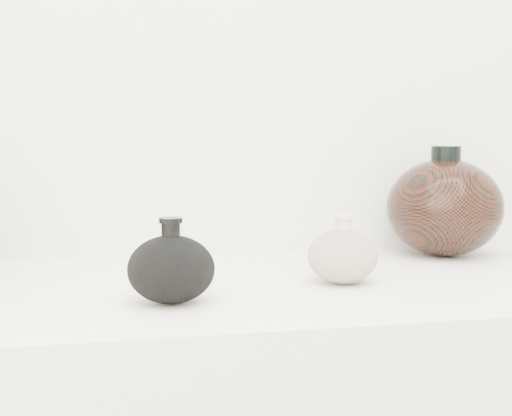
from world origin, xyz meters
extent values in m
cube|color=silver|center=(0.00, 1.21, 1.30)|extent=(3.00, 0.02, 2.60)
cube|color=silver|center=(0.00, 0.95, 0.89)|extent=(1.20, 0.50, 0.03)
ellipsoid|color=black|center=(-0.13, 0.85, 0.94)|extent=(0.12, 0.12, 0.09)
cylinder|color=black|center=(-0.13, 0.85, 0.99)|extent=(0.03, 0.03, 0.03)
cylinder|color=black|center=(-0.13, 0.85, 1.00)|extent=(0.03, 0.03, 0.01)
ellipsoid|color=beige|center=(0.11, 0.92, 0.94)|extent=(0.13, 0.13, 0.08)
cylinder|color=beige|center=(0.11, 0.92, 0.98)|extent=(0.03, 0.03, 0.02)
cylinder|color=beige|center=(0.11, 0.92, 0.99)|extent=(0.04, 0.04, 0.01)
ellipsoid|color=black|center=(0.36, 1.10, 0.98)|extent=(0.24, 0.24, 0.17)
cylinder|color=black|center=(0.36, 1.10, 1.07)|extent=(0.06, 0.06, 0.03)
camera|label=1|loc=(-0.21, -0.02, 1.11)|focal=50.00mm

